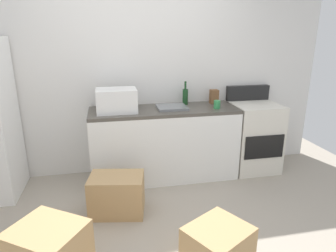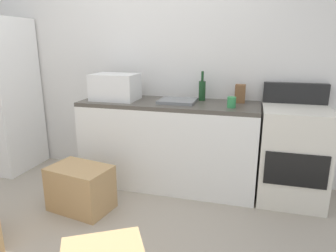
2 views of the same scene
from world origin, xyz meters
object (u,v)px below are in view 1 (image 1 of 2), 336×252
object	(u,v)px
microwave	(117,100)
coffee_mug	(217,105)
cardboard_box_small	(218,250)
wine_bottle	(185,96)
knife_block	(214,97)
stove_oven	(253,136)
cardboard_box_large	(49,252)
cardboard_box_medium	(117,195)

from	to	relation	value
microwave	coffee_mug	world-z (taller)	microwave
microwave	cardboard_box_small	xyz separation A→B (m)	(0.66, -1.65, -0.84)
wine_bottle	coffee_mug	size ratio (longest dim) A/B	3.00
cardboard_box_small	coffee_mug	bearing A→B (deg)	70.82
knife_block	stove_oven	bearing A→B (deg)	-16.14
knife_block	cardboard_box_large	bearing A→B (deg)	-138.65
stove_oven	cardboard_box_large	bearing A→B (deg)	-148.08
cardboard_box_medium	cardboard_box_small	world-z (taller)	cardboard_box_medium
cardboard_box_small	cardboard_box_medium	bearing A→B (deg)	127.00
cardboard_box_large	cardboard_box_small	bearing A→B (deg)	-9.22
microwave	cardboard_box_small	world-z (taller)	microwave
stove_oven	coffee_mug	distance (m)	0.77
coffee_mug	cardboard_box_large	world-z (taller)	coffee_mug
stove_oven	knife_block	bearing A→B (deg)	163.86
wine_bottle	knife_block	xyz separation A→B (m)	(0.38, -0.01, -0.02)
coffee_mug	knife_block	xyz separation A→B (m)	(0.06, 0.28, 0.04)
stove_oven	cardboard_box_medium	xyz separation A→B (m)	(-1.85, -0.73, -0.26)
cardboard_box_small	microwave	bearing A→B (deg)	111.80
stove_oven	cardboard_box_small	xyz separation A→B (m)	(-1.13, -1.69, -0.27)
wine_bottle	cardboard_box_medium	distance (m)	1.53
microwave	cardboard_box_large	bearing A→B (deg)	-112.39
stove_oven	cardboard_box_small	world-z (taller)	stove_oven
cardboard_box_large	coffee_mug	bearing A→B (deg)	37.05
stove_oven	cardboard_box_medium	distance (m)	2.00
coffee_mug	cardboard_box_medium	bearing A→B (deg)	-154.65
cardboard_box_large	stove_oven	bearing A→B (deg)	31.92
wine_bottle	coffee_mug	distance (m)	0.44
microwave	cardboard_box_medium	xyz separation A→B (m)	(-0.06, -0.69, -0.83)
coffee_mug	cardboard_box_large	size ratio (longest dim) A/B	0.20
cardboard_box_medium	coffee_mug	bearing A→B (deg)	25.35
stove_oven	wine_bottle	xyz separation A→B (m)	(-0.91, 0.17, 0.54)
cardboard_box_large	knife_block	bearing A→B (deg)	41.35
wine_bottle	coffee_mug	xyz separation A→B (m)	(0.32, -0.29, -0.06)
wine_bottle	microwave	bearing A→B (deg)	-166.83
wine_bottle	stove_oven	bearing A→B (deg)	-10.38
knife_block	cardboard_box_small	bearing A→B (deg)	-108.19
wine_bottle	cardboard_box_small	distance (m)	2.04
microwave	wine_bottle	distance (m)	0.90
cardboard_box_medium	stove_oven	bearing A→B (deg)	21.45
cardboard_box_small	wine_bottle	bearing A→B (deg)	83.26
wine_bottle	cardboard_box_large	xyz separation A→B (m)	(-1.47, -1.65, -0.80)
cardboard_box_medium	cardboard_box_small	size ratio (longest dim) A/B	1.20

